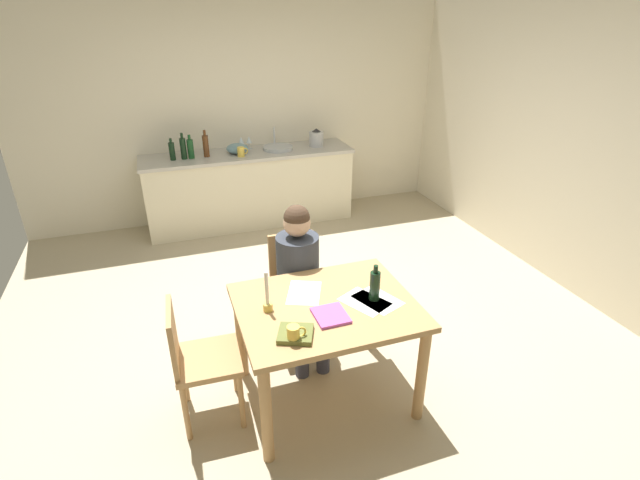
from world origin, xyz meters
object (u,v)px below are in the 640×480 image
person_seated (300,273)px  bottle_vinegar (183,148)px  chair_at_table (296,284)px  sink_unit (278,148)px  bottle_sauce (206,146)px  book_magazine (295,334)px  wine_bottle_on_table (375,285)px  bottle_wine_red (190,148)px  coffee_mug (294,334)px  wine_glass_near_sink (249,140)px  chair_side_empty (197,358)px  teacup_on_counter (241,152)px  stovetop_kettle (316,138)px  candlestick (267,300)px  wine_glass_by_kettle (241,141)px  mixing_bowl (237,148)px  dining_table (326,319)px  bottle_oil (172,151)px  book_cookery (331,315)px

person_seated → bottle_vinegar: same height
chair_at_table → sink_unit: (0.50, 2.44, 0.42)m
chair_at_table → bottle_vinegar: (-0.60, 2.40, 0.52)m
chair_at_table → bottle_sauce: bottle_sauce is taller
bottle_sauce → book_magazine: bearing=-88.7°
wine_bottle_on_table → bottle_wine_red: bottle_wine_red is taller
coffee_mug → wine_bottle_on_table: (0.61, 0.24, 0.05)m
chair_at_table → wine_glass_near_sink: wine_glass_near_sink is taller
chair_side_empty → sink_unit: bearing=66.6°
person_seated → bottle_wine_red: bearing=101.6°
teacup_on_counter → stovetop_kettle: bearing=8.8°
candlestick → wine_glass_by_kettle: bearing=82.1°
mixing_bowl → dining_table: bearing=-90.1°
chair_side_empty → bottle_vinegar: (0.22, 3.01, 0.54)m
stovetop_kettle → teacup_on_counter: stovetop_kettle is taller
bottle_oil → stovetop_kettle: size_ratio=1.12×
book_cookery → bottle_wine_red: (-0.51, 3.23, 0.25)m
bottle_wine_red → book_magazine: bearing=-85.7°
bottle_oil → wine_glass_by_kettle: bottle_oil is taller
wine_bottle_on_table → mixing_bowl: bearing=95.5°
stovetop_kettle → teacup_on_counter: (-0.97, -0.15, -0.04)m
wine_bottle_on_table → stovetop_kettle: stovetop_kettle is taller
teacup_on_counter → book_magazine: bearing=-95.3°
sink_unit → wine_glass_near_sink: bearing=155.5°
mixing_bowl → wine_glass_near_sink: size_ratio=1.66×
chair_at_table → chair_side_empty: chair_at_table is taller
chair_at_table → wine_bottle_on_table: size_ratio=3.54×
mixing_bowl → teacup_on_counter: size_ratio=2.07×
book_magazine → teacup_on_counter: 3.25m
book_cookery → sink_unit: size_ratio=0.61×
chair_at_table → candlestick: candlestick is taller
wine_glass_near_sink → teacup_on_counter: bearing=-117.1°
candlestick → teacup_on_counter: 2.96m
wine_glass_by_kettle → bottle_wine_red: bearing=-162.9°
person_seated → wine_glass_near_sink: person_seated is taller
book_cookery → book_magazine: bearing=-157.2°
bottle_oil → teacup_on_counter: 0.77m
person_seated → chair_side_empty: (-0.82, -0.47, -0.20)m
bottle_oil → teacup_on_counter: size_ratio=2.00×
wine_bottle_on_table → book_cookery: bearing=-165.3°
person_seated → chair_side_empty: bearing=-150.3°
dining_table → coffee_mug: size_ratio=9.98×
teacup_on_counter → sink_unit: bearing=18.0°
wine_bottle_on_table → bottle_oil: bottle_oil is taller
sink_unit → mixing_bowl: sink_unit is taller
person_seated → chair_side_empty: person_seated is taller
wine_glass_near_sink → teacup_on_counter: wine_glass_near_sink is taller
coffee_mug → wine_glass_near_sink: bearing=82.4°
bottle_vinegar → wine_glass_by_kettle: 0.72m
chair_at_table → candlestick: (-0.36, -0.64, 0.33)m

